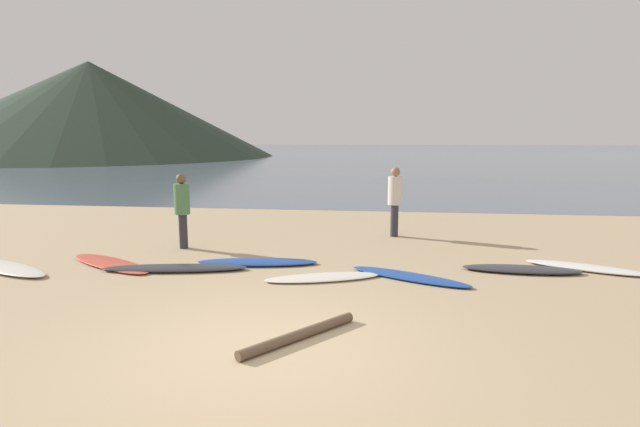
{
  "coord_description": "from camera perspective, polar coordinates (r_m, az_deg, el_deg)",
  "views": [
    {
      "loc": [
        1.37,
        -5.32,
        2.45
      ],
      "look_at": [
        -0.07,
        6.16,
        0.6
      ],
      "focal_mm": 28.03,
      "sensor_mm": 36.0,
      "label": 1
    }
  ],
  "objects": [
    {
      "name": "ocean_water",
      "position": [
        65.94,
        6.01,
        6.89
      ],
      "size": [
        140.0,
        100.0,
        0.01
      ],
      "primitive_type": "cube",
      "color": "slate",
      "rests_on": "ground"
    },
    {
      "name": "surfboard_2",
      "position": [
        9.45,
        -16.22,
        -5.99
      ],
      "size": [
        2.65,
        0.9,
        0.1
      ],
      "primitive_type": "ellipsoid",
      "rotation": [
        0.0,
        0.0,
        0.16
      ],
      "color": "#333338",
      "rests_on": "ground"
    },
    {
      "name": "person_0",
      "position": [
        11.06,
        -15.47,
        0.97
      ],
      "size": [
        0.33,
        0.33,
        1.61
      ],
      "rotation": [
        0.0,
        0.0,
        4.32
      ],
      "color": "#2D2D38",
      "rests_on": "ground"
    },
    {
      "name": "surfboard_1",
      "position": [
        10.25,
        -22.82,
        -5.27
      ],
      "size": [
        2.3,
        1.67,
        0.07
      ],
      "primitive_type": "ellipsoid",
      "rotation": [
        0.0,
        0.0,
        -0.52
      ],
      "color": "#D84C38",
      "rests_on": "ground"
    },
    {
      "name": "ground_plane",
      "position": [
        15.59,
        2.03,
        -0.34
      ],
      "size": [
        120.0,
        120.0,
        0.2
      ],
      "primitive_type": "cube",
      "color": "tan",
      "rests_on": "ground"
    },
    {
      "name": "headland_hill",
      "position": [
        60.82,
        -24.66,
        10.75
      ],
      "size": [
        39.29,
        39.29,
        10.18
      ],
      "primitive_type": "cone",
      "color": "#28382B",
      "rests_on": "ground"
    },
    {
      "name": "surfboard_7",
      "position": [
        10.33,
        28.16,
        -5.47
      ],
      "size": [
        2.09,
        1.26,
        0.09
      ],
      "primitive_type": "ellipsoid",
      "rotation": [
        0.0,
        0.0,
        -0.41
      ],
      "color": "white",
      "rests_on": "ground"
    },
    {
      "name": "driftwood_log",
      "position": [
        6.17,
        -2.41,
        -13.66
      ],
      "size": [
        1.22,
        1.42,
        0.12
      ],
      "primitive_type": "cylinder",
      "rotation": [
        0.0,
        1.57,
        0.87
      ],
      "color": "brown",
      "rests_on": "ground"
    },
    {
      "name": "surfboard_4",
      "position": [
        8.56,
        0.33,
        -7.3
      ],
      "size": [
        2.07,
        1.13,
        0.07
      ],
      "primitive_type": "ellipsoid",
      "rotation": [
        0.0,
        0.0,
        0.32
      ],
      "color": "silver",
      "rests_on": "ground"
    },
    {
      "name": "surfboard_6",
      "position": [
        9.7,
        22.01,
        -5.91
      ],
      "size": [
        2.08,
        0.62,
        0.1
      ],
      "primitive_type": "ellipsoid",
      "rotation": [
        0.0,
        0.0,
        -0.04
      ],
      "color": "#333338",
      "rests_on": "ground"
    },
    {
      "name": "surfboard_0",
      "position": [
        10.82,
        -32.41,
        -5.18
      ],
      "size": [
        2.49,
        1.5,
        0.09
      ],
      "primitive_type": "ellipsoid",
      "rotation": [
        0.0,
        0.0,
        -0.41
      ],
      "color": "silver",
      "rests_on": "ground"
    },
    {
      "name": "surfboard_3",
      "position": [
        9.59,
        -7.18,
        -5.51
      ],
      "size": [
        2.33,
        0.84,
        0.09
      ],
      "primitive_type": "ellipsoid",
      "rotation": [
        0.0,
        0.0,
        0.12
      ],
      "color": "#1E479E",
      "rests_on": "ground"
    },
    {
      "name": "person_1",
      "position": [
        12.05,
        8.55,
        2.0
      ],
      "size": [
        0.34,
        0.34,
        1.67
      ],
      "rotation": [
        0.0,
        0.0,
        4.04
      ],
      "color": "#2D2D38",
      "rests_on": "ground"
    },
    {
      "name": "surfboard_5",
      "position": [
        8.74,
        10.14,
        -7.08
      ],
      "size": [
        2.17,
        1.42,
        0.07
      ],
      "primitive_type": "ellipsoid",
      "rotation": [
        0.0,
        0.0,
        -0.47
      ],
      "color": "#1E479E",
      "rests_on": "ground"
    }
  ]
}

